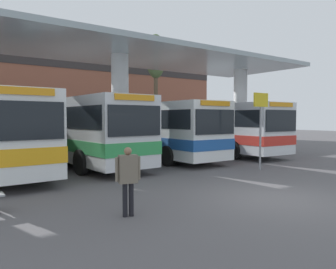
{
  "coord_description": "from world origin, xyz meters",
  "views": [
    {
      "loc": [
        -7.75,
        -5.71,
        2.27
      ],
      "look_at": [
        0.0,
        5.19,
        1.6
      ],
      "focal_mm": 35.0,
      "sensor_mm": 36.0,
      "label": 1
    }
  ],
  "objects_px": {
    "pedestrian_waiting": "(128,174)",
    "poplar_tree_behind_left": "(156,60)",
    "transit_bus_center_bay": "(76,128)",
    "transit_bus_right_bay": "(154,128)",
    "transit_bus_far_right_bay": "(210,126)",
    "info_sign_platform": "(261,116)",
    "parked_car_street": "(25,133)"
  },
  "relations": [
    {
      "from": "info_sign_platform",
      "to": "parked_car_street",
      "type": "height_order",
      "value": "info_sign_platform"
    },
    {
      "from": "transit_bus_right_bay",
      "to": "parked_car_street",
      "type": "height_order",
      "value": "transit_bus_right_bay"
    },
    {
      "from": "transit_bus_center_bay",
      "to": "pedestrian_waiting",
      "type": "xyz_separation_m",
      "value": [
        -2.17,
        -9.43,
        -0.79
      ]
    },
    {
      "from": "transit_bus_center_bay",
      "to": "transit_bus_right_bay",
      "type": "relative_size",
      "value": 1.09
    },
    {
      "from": "transit_bus_center_bay",
      "to": "info_sign_platform",
      "type": "distance_m",
      "value": 8.94
    },
    {
      "from": "parked_car_street",
      "to": "transit_bus_far_right_bay",
      "type": "bearing_deg",
      "value": -49.23
    },
    {
      "from": "transit_bus_far_right_bay",
      "to": "info_sign_platform",
      "type": "distance_m",
      "value": 7.32
    },
    {
      "from": "poplar_tree_behind_left",
      "to": "transit_bus_center_bay",
      "type": "bearing_deg",
      "value": -138.94
    },
    {
      "from": "info_sign_platform",
      "to": "poplar_tree_behind_left",
      "type": "distance_m",
      "value": 18.15
    },
    {
      "from": "transit_bus_far_right_bay",
      "to": "pedestrian_waiting",
      "type": "xyz_separation_m",
      "value": [
        -11.12,
        -9.29,
        -0.77
      ]
    },
    {
      "from": "pedestrian_waiting",
      "to": "poplar_tree_behind_left",
      "type": "distance_m",
      "value": 24.34
    },
    {
      "from": "transit_bus_far_right_bay",
      "to": "parked_car_street",
      "type": "bearing_deg",
      "value": -49.75
    },
    {
      "from": "transit_bus_center_bay",
      "to": "transit_bus_right_bay",
      "type": "distance_m",
      "value": 4.46
    },
    {
      "from": "transit_bus_far_right_bay",
      "to": "poplar_tree_behind_left",
      "type": "distance_m",
      "value": 11.78
    },
    {
      "from": "transit_bus_center_bay",
      "to": "poplar_tree_behind_left",
      "type": "xyz_separation_m",
      "value": [
        11.2,
        9.75,
        5.95
      ]
    },
    {
      "from": "transit_bus_far_right_bay",
      "to": "transit_bus_right_bay",
      "type": "bearing_deg",
      "value": 4.82
    },
    {
      "from": "transit_bus_right_bay",
      "to": "info_sign_platform",
      "type": "xyz_separation_m",
      "value": [
        1.4,
        -6.4,
        0.67
      ]
    },
    {
      "from": "pedestrian_waiting",
      "to": "transit_bus_far_right_bay",
      "type": "bearing_deg",
      "value": 54.55
    },
    {
      "from": "poplar_tree_behind_left",
      "to": "parked_car_street",
      "type": "bearing_deg",
      "value": 171.68
    },
    {
      "from": "transit_bus_far_right_bay",
      "to": "parked_car_street",
      "type": "distance_m",
      "value": 14.66
    },
    {
      "from": "pedestrian_waiting",
      "to": "parked_car_street",
      "type": "bearing_deg",
      "value": 98.89
    },
    {
      "from": "transit_bus_far_right_bay",
      "to": "info_sign_platform",
      "type": "relative_size",
      "value": 3.36
    },
    {
      "from": "transit_bus_center_bay",
      "to": "parked_car_street",
      "type": "relative_size",
      "value": 2.5
    },
    {
      "from": "pedestrian_waiting",
      "to": "transit_bus_center_bay",
      "type": "bearing_deg",
      "value": 91.74
    },
    {
      "from": "transit_bus_right_bay",
      "to": "transit_bus_center_bay",
      "type": "bearing_deg",
      "value": -3.86
    },
    {
      "from": "transit_bus_far_right_bay",
      "to": "poplar_tree_behind_left",
      "type": "xyz_separation_m",
      "value": [
        2.25,
        9.9,
        5.98
      ]
    },
    {
      "from": "transit_bus_far_right_bay",
      "to": "pedestrian_waiting",
      "type": "height_order",
      "value": "transit_bus_far_right_bay"
    },
    {
      "from": "info_sign_platform",
      "to": "poplar_tree_behind_left",
      "type": "height_order",
      "value": "poplar_tree_behind_left"
    },
    {
      "from": "transit_bus_right_bay",
      "to": "info_sign_platform",
      "type": "height_order",
      "value": "info_sign_platform"
    },
    {
      "from": "pedestrian_waiting",
      "to": "parked_car_street",
      "type": "height_order",
      "value": "parked_car_street"
    },
    {
      "from": "transit_bus_right_bay",
      "to": "parked_car_street",
      "type": "xyz_separation_m",
      "value": [
        -4.5,
        11.74,
        -0.63
      ]
    },
    {
      "from": "transit_bus_far_right_bay",
      "to": "poplar_tree_behind_left",
      "type": "bearing_deg",
      "value": -100.49
    }
  ]
}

